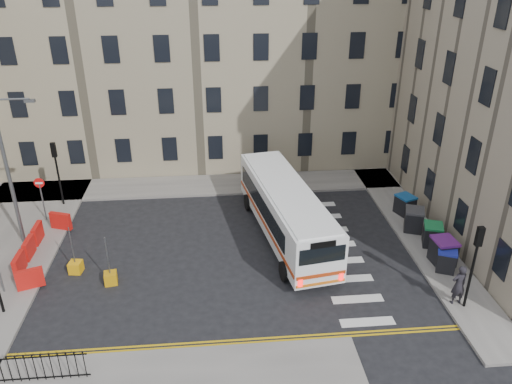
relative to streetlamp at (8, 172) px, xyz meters
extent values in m
plane|color=black|center=(13.00, -2.00, -4.34)|extent=(120.00, 120.00, 0.00)
cube|color=slate|center=(7.00, 6.60, -4.26)|extent=(36.00, 3.20, 0.15)
cube|color=slate|center=(22.00, 2.00, -4.26)|extent=(2.40, 26.00, 0.15)
cube|color=gray|center=(6.00, 13.50, 3.66)|extent=(38.00, 10.50, 16.00)
cylinder|color=black|center=(21.60, -7.50, -2.59)|extent=(0.12, 0.12, 3.20)
cube|color=black|center=(21.60, -7.50, -0.54)|extent=(0.28, 0.22, 0.90)
cylinder|color=black|center=(1.00, 4.50, -2.59)|extent=(0.12, 0.12, 3.20)
cube|color=black|center=(1.00, 4.50, -0.54)|extent=(0.28, 0.22, 0.90)
cylinder|color=#595B5E|center=(0.00, 0.00, -0.19)|extent=(0.20, 0.20, 8.00)
cylinder|color=#595B5E|center=(0.50, 2.50, -2.99)|extent=(0.08, 0.08, 2.40)
cube|color=red|center=(0.50, 2.50, -1.49)|extent=(0.60, 0.04, 0.60)
cube|color=red|center=(0.80, -3.00, -3.69)|extent=(0.25, 1.25, 1.00)
cube|color=red|center=(0.80, -1.50, -3.69)|extent=(0.25, 1.25, 1.00)
cube|color=red|center=(0.80, 0.00, -3.69)|extent=(0.25, 1.25, 1.00)
cube|color=red|center=(1.70, 1.30, -3.69)|extent=(1.26, 0.66, 1.00)
cube|color=red|center=(1.70, -4.30, -3.69)|extent=(1.26, 0.66, 1.00)
cube|color=white|center=(14.42, -0.52, -2.58)|extent=(4.24, 11.31, 2.51)
cube|color=black|center=(13.09, -0.23, -2.38)|extent=(1.46, 8.74, 1.00)
cube|color=black|center=(15.59, 0.17, -2.38)|extent=(1.46, 8.74, 1.00)
cube|color=black|center=(13.54, 4.94, -2.33)|extent=(2.19, 0.41, 1.11)
cube|color=black|center=(15.30, -5.99, -2.08)|extent=(2.19, 0.41, 0.80)
cube|color=#A8320E|center=(13.17, -0.72, -3.18)|extent=(1.76, 10.72, 0.18)
cube|color=#A8320E|center=(15.68, -0.32, -3.18)|extent=(1.76, 10.72, 0.18)
cube|color=#FF0C0C|center=(14.31, -6.16, -3.43)|extent=(0.23, 0.08, 0.40)
cube|color=#FF0C0C|center=(16.30, -5.84, -3.43)|extent=(0.23, 0.08, 0.40)
cylinder|color=black|center=(12.59, 2.95, -3.83)|extent=(0.44, 1.04, 1.00)
cylinder|color=black|center=(15.07, 3.35, -3.83)|extent=(0.44, 1.04, 1.00)
cylinder|color=black|center=(13.81, -4.59, -3.83)|extent=(0.44, 1.04, 1.00)
cylinder|color=black|center=(16.29, -4.19, -3.83)|extent=(0.44, 1.04, 1.00)
cube|color=black|center=(21.96, -4.64, -3.66)|extent=(1.20, 1.27, 1.05)
cube|color=#1B2699|center=(21.96, -4.64, -3.08)|extent=(1.26, 1.33, 0.11)
cube|color=black|center=(22.04, -4.05, -3.57)|extent=(1.12, 1.27, 1.24)
cube|color=#5B1D6D|center=(22.04, -4.05, -2.88)|extent=(1.18, 1.32, 0.13)
cube|color=black|center=(22.22, -2.31, -3.63)|extent=(1.21, 1.30, 1.11)
cube|color=#186D39|center=(22.22, -2.31, -3.02)|extent=(1.27, 1.36, 0.12)
cube|color=black|center=(21.82, -0.65, -3.60)|extent=(1.30, 1.39, 1.18)
cube|color=#323234|center=(21.82, -0.65, -2.95)|extent=(1.37, 1.46, 0.12)
cube|color=black|center=(22.03, 1.30, -3.65)|extent=(1.20, 1.28, 1.07)
cube|color=navy|center=(22.03, 1.30, -3.06)|extent=(1.26, 1.34, 0.11)
imported|color=black|center=(21.30, -7.24, -3.20)|extent=(0.78, 0.57, 1.98)
cube|color=#E99F0C|center=(3.47, -2.99, -4.04)|extent=(0.68, 0.68, 0.60)
cube|color=#C4860B|center=(5.38, -4.10, -4.04)|extent=(0.68, 0.68, 0.60)
camera|label=1|loc=(10.59, -24.58, 10.31)|focal=35.00mm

